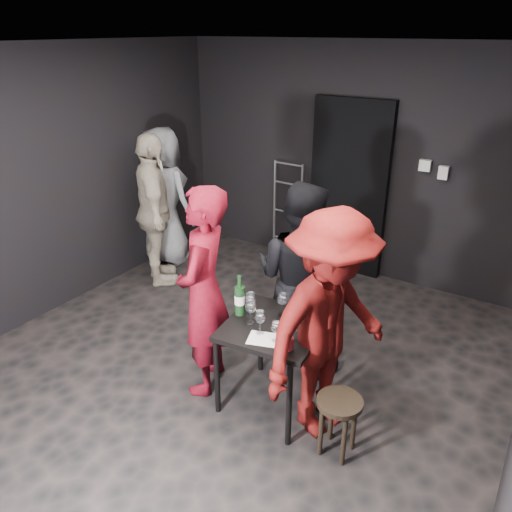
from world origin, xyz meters
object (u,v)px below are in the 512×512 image
Objects in this scene: woman_black at (300,265)px; bystander_cream at (153,197)px; hand_truck at (285,243)px; man_maroon at (330,308)px; stool at (339,412)px; wine_bottle at (240,300)px; tasting_table at (274,336)px; breadstick_cup at (288,335)px; server_red at (203,275)px; bystander_grey at (163,187)px.

bystander_cream is at bearing -12.89° from woman_black.
hand_truck is 0.62× the size of man_maroon.
wine_bottle is (-0.96, 0.19, 0.51)m from stool.
tasting_table is 0.39× the size of woman_black.
man_maroon reaches higher than breadstick_cup.
man_maroon is at bearing 132.56° from woman_black.
server_red reaches higher than tasting_table.
hand_truck is 3.85× the size of wine_bottle.
bystander_cream is at bearing 151.95° from breadstick_cup.
bystander_cream is at bearing 149.95° from wine_bottle.
woman_black reaches higher than stool.
stool is at bearing -51.91° from hand_truck.
bystander_grey is at bearing 147.66° from tasting_table.
man_maroon reaches higher than woman_black.
bystander_cream reaches higher than bystander_grey.
bystander_grey reaches higher than hand_truck.
stool is 3.77m from bystander_grey.
stool is at bearing -116.30° from man_maroon.
bystander_cream is (-2.27, 1.12, 0.40)m from tasting_table.
bystander_grey is at bearing 150.45° from stool.
wine_bottle is at bearing 82.88° from server_red.
breadstick_cup is at bearing 113.51° from woman_black.
bystander_cream is 6.28× the size of wine_bottle.
bystander_grey is (-2.46, 1.01, 0.03)m from woman_black.
server_red reaches higher than bystander_grey.
stool is 1.40× the size of wine_bottle.
breadstick_cup is (2.50, -1.33, -0.19)m from bystander_cream.
woman_black is (0.48, 0.71, -0.08)m from server_red.
bystander_grey reaches higher than woman_black.
man_maroon reaches higher than wine_bottle.
wine_bottle is (1.96, -1.13, -0.18)m from bystander_cream.
stool is 0.22× the size of bystander_cream.
woman_black is 0.67m from wine_bottle.
man_maroon is at bearing 0.90° from tasting_table.
hand_truck reaches higher than stool.
bystander_cream reaches higher than tasting_table.
server_red is 0.87m from breadstick_cup.
woman_black reaches higher than breadstick_cup.
woman_black is 0.91× the size of bystander_cream.
stool is 0.23× the size of server_red.
server_red is 1.08× the size of woman_black.
bystander_cream is at bearing 153.62° from tasting_table.
breadstick_cup is at bearing -20.28° from wine_bottle.
bystander_grey is 3.37m from breadstick_cup.
stool is 0.24× the size of woman_black.
breadstick_cup is (0.84, -0.13, -0.18)m from server_red.
woman_black is 0.93× the size of man_maroon.
woman_black is at bearing 113.37° from breadstick_cup.
wine_bottle is at bearing 168.84° from stool.
wine_bottle is at bearing -168.74° from bystander_cream.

